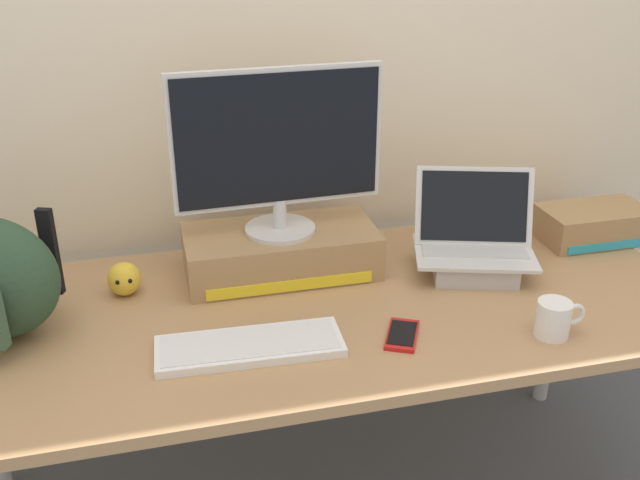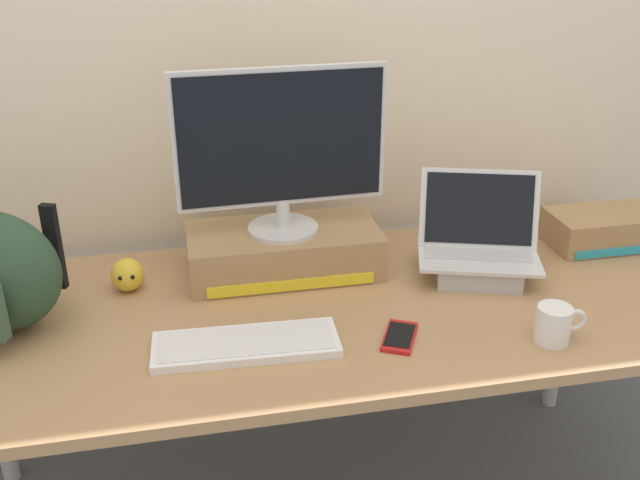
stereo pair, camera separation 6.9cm
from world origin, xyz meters
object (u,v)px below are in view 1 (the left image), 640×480
at_px(cell_phone, 402,335).
at_px(toner_box_cyan, 593,224).
at_px(plush_toy, 124,279).
at_px(external_keyboard, 250,346).
at_px(desktop_monitor, 278,149).
at_px(open_laptop, 473,252).
at_px(toner_box_yellow, 281,251).
at_px(coffee_mug, 554,319).

xyz_separation_m(cell_phone, toner_box_cyan, (0.75, 0.38, 0.04)).
bearing_deg(plush_toy, external_keyboard, -51.44).
bearing_deg(cell_phone, desktop_monitor, 144.22).
xyz_separation_m(desktop_monitor, cell_phone, (0.21, -0.40, -0.35)).
bearing_deg(open_laptop, plush_toy, -168.77).
bearing_deg(toner_box_cyan, toner_box_yellow, 178.60).
relative_size(toner_box_yellow, desktop_monitor, 0.94).
relative_size(toner_box_yellow, plush_toy, 5.96).
bearing_deg(cell_phone, plush_toy, 175.84).
bearing_deg(desktop_monitor, cell_phone, -64.61).
relative_size(desktop_monitor, toner_box_cyan, 1.73).
distance_m(desktop_monitor, plush_toy, 0.52).
bearing_deg(external_keyboard, open_laptop, 22.52).
distance_m(toner_box_yellow, toner_box_cyan, 0.96).
bearing_deg(toner_box_yellow, open_laptop, -13.88).
bearing_deg(toner_box_yellow, coffee_mug, -40.79).
bearing_deg(external_keyboard, cell_phone, -2.67).
height_order(desktop_monitor, toner_box_cyan, desktop_monitor).
distance_m(external_keyboard, toner_box_cyan, 1.16).
bearing_deg(plush_toy, open_laptop, -6.14).
xyz_separation_m(plush_toy, toner_box_cyan, (1.37, 0.00, 0.01)).
bearing_deg(toner_box_cyan, cell_phone, -153.23).
distance_m(coffee_mug, plush_toy, 1.07).
relative_size(external_keyboard, cell_phone, 2.86).
bearing_deg(plush_toy, cell_phone, -30.74).
xyz_separation_m(external_keyboard, plush_toy, (-0.27, 0.34, 0.03)).
xyz_separation_m(toner_box_yellow, coffee_mug, (0.55, -0.48, -0.02)).
bearing_deg(coffee_mug, toner_box_yellow, 139.21).
distance_m(cell_phone, plush_toy, 0.73).
height_order(plush_toy, toner_box_cyan, toner_box_cyan).
height_order(desktop_monitor, open_laptop, desktop_monitor).
height_order(open_laptop, coffee_mug, open_laptop).
bearing_deg(toner_box_cyan, external_keyboard, -162.65).
bearing_deg(toner_box_yellow, plush_toy, -176.37).
bearing_deg(external_keyboard, plush_toy, 131.08).
height_order(toner_box_yellow, coffee_mug, toner_box_yellow).
height_order(coffee_mug, plush_toy, coffee_mug).
relative_size(desktop_monitor, plush_toy, 6.35).
relative_size(external_keyboard, plush_toy, 4.95).
distance_m(desktop_monitor, external_keyboard, 0.52).
relative_size(desktop_monitor, open_laptop, 1.49).
height_order(cell_phone, plush_toy, plush_toy).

